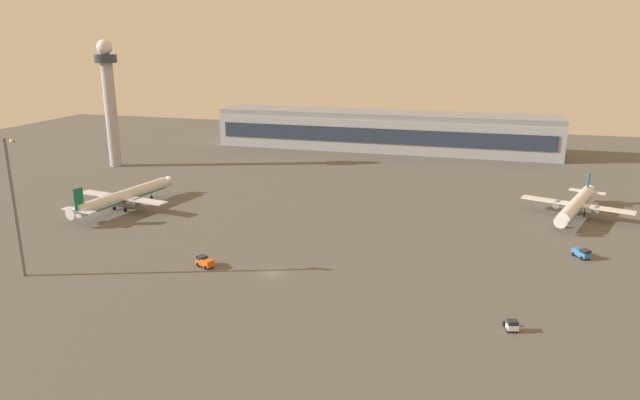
% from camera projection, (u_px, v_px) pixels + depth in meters
% --- Properties ---
extents(ground_plane, '(416.00, 416.00, 0.00)m').
position_uv_depth(ground_plane, '(273.00, 273.00, 120.74)').
color(ground_plane, '#56544F').
extents(terminal_building, '(146.14, 22.40, 16.40)m').
position_uv_depth(terminal_building, '(384.00, 131.00, 250.69)').
color(terminal_building, '#9EA3AD').
rests_on(terminal_building, ground).
extents(control_tower, '(8.00, 8.00, 46.89)m').
position_uv_depth(control_tower, '(109.00, 95.00, 213.31)').
color(control_tower, '#A8A8B2').
rests_on(control_tower, ground).
extents(airplane_taxiway_distant, '(30.27, 38.72, 9.96)m').
position_uv_depth(airplane_taxiway_distant, '(123.00, 197.00, 164.07)').
color(airplane_taxiway_distant, silver).
rests_on(airplane_taxiway_distant, ground).
extents(airplane_far_stand, '(28.72, 36.50, 9.63)m').
position_uv_depth(airplane_far_stand, '(576.00, 205.00, 156.73)').
color(airplane_far_stand, silver).
rests_on(airplane_far_stand, ground).
extents(cargo_loader, '(3.95, 4.52, 2.25)m').
position_uv_depth(cargo_loader, '(582.00, 253.00, 128.65)').
color(cargo_loader, '#3372BF').
rests_on(cargo_loader, ground).
extents(pushback_tug, '(2.54, 3.44, 2.05)m').
position_uv_depth(pushback_tug, '(512.00, 325.00, 96.53)').
color(pushback_tug, white).
rests_on(pushback_tug, ground).
extents(baggage_tractor, '(4.58, 3.52, 2.25)m').
position_uv_depth(baggage_tractor, '(205.00, 262.00, 123.58)').
color(baggage_tractor, '#D85919').
rests_on(baggage_tractor, ground).
extents(apron_light_east, '(4.80, 0.90, 28.93)m').
position_uv_depth(apron_light_east, '(13.00, 200.00, 114.77)').
color(apron_light_east, slate).
rests_on(apron_light_east, ground).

